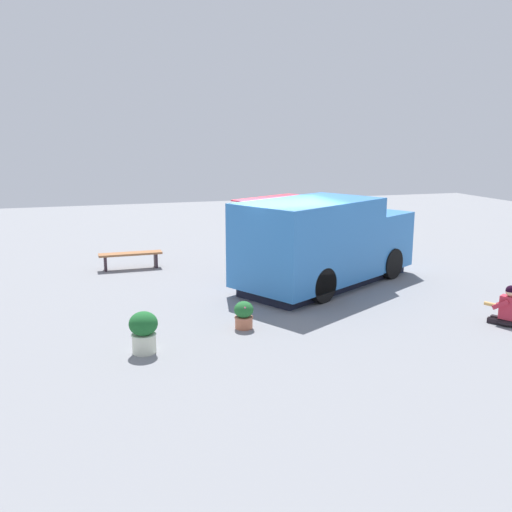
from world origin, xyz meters
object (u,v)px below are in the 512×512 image
object	(u,v)px
planter_flowering_near	(244,314)
planter_flowering_far	(144,331)
person_customer	(507,310)
plaza_bench	(131,256)
food_truck	(324,244)

from	to	relation	value
planter_flowering_near	planter_flowering_far	world-z (taller)	planter_flowering_far
person_customer	plaza_bench	size ratio (longest dim) A/B	0.46
person_customer	planter_flowering_near	xyz separation A→B (m)	(1.42, 5.32, -0.04)
planter_flowering_near	plaza_bench	world-z (taller)	planter_flowering_near
food_truck	plaza_bench	distance (m)	5.85
planter_flowering_far	planter_flowering_near	bearing A→B (deg)	-70.36
planter_flowering_near	plaza_bench	distance (m)	6.30
planter_flowering_near	planter_flowering_far	xyz separation A→B (m)	(-0.75, 2.10, 0.13)
food_truck	planter_flowering_near	distance (m)	4.09
person_customer	planter_flowering_far	size ratio (longest dim) A/B	1.10
planter_flowering_near	person_customer	bearing A→B (deg)	-104.90
food_truck	person_customer	xyz separation A→B (m)	(-4.11, -2.35, -0.77)
person_customer	planter_flowering_far	bearing A→B (deg)	84.87
planter_flowering_near	food_truck	bearing A→B (deg)	-47.78
planter_flowering_far	plaza_bench	bearing A→B (deg)	-2.80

